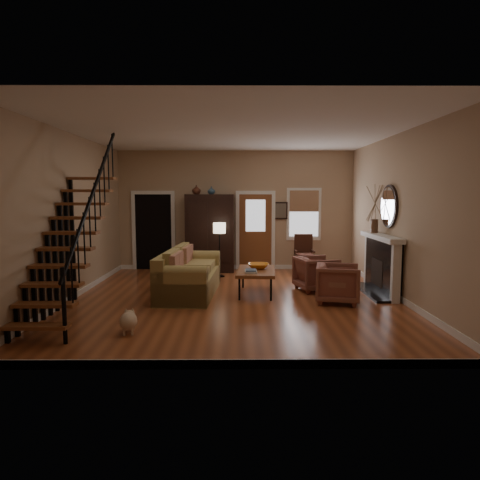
{
  "coord_description": "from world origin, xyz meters",
  "views": [
    {
      "loc": [
        0.05,
        -8.43,
        2.08
      ],
      "look_at": [
        0.1,
        0.4,
        1.15
      ],
      "focal_mm": 32.0,
      "sensor_mm": 36.0,
      "label": 1
    }
  ],
  "objects_px": {
    "armoire": "(210,233)",
    "coffee_table": "(256,282)",
    "sofa": "(190,273)",
    "armchair_right": "(316,274)",
    "armchair_left": "(338,284)",
    "floor_lamp": "(220,250)",
    "side_chair": "(304,254)"
  },
  "relations": [
    {
      "from": "sofa",
      "to": "coffee_table",
      "type": "height_order",
      "value": "sofa"
    },
    {
      "from": "floor_lamp",
      "to": "side_chair",
      "type": "height_order",
      "value": "floor_lamp"
    },
    {
      "from": "armchair_right",
      "to": "side_chair",
      "type": "relative_size",
      "value": 0.8
    },
    {
      "from": "sofa",
      "to": "side_chair",
      "type": "xyz_separation_m",
      "value": [
        2.81,
        2.52,
        0.06
      ]
    },
    {
      "from": "armoire",
      "to": "floor_lamp",
      "type": "bearing_deg",
      "value": -70.21
    },
    {
      "from": "armchair_right",
      "to": "floor_lamp",
      "type": "xyz_separation_m",
      "value": [
        -2.18,
        1.58,
        0.32
      ]
    },
    {
      "from": "coffee_table",
      "to": "side_chair",
      "type": "xyz_separation_m",
      "value": [
        1.41,
        2.51,
        0.25
      ]
    },
    {
      "from": "armoire",
      "to": "side_chair",
      "type": "xyz_separation_m",
      "value": [
        2.55,
        -0.2,
        -0.54
      ]
    },
    {
      "from": "sofa",
      "to": "side_chair",
      "type": "height_order",
      "value": "side_chair"
    },
    {
      "from": "armchair_left",
      "to": "floor_lamp",
      "type": "height_order",
      "value": "floor_lamp"
    },
    {
      "from": "armoire",
      "to": "coffee_table",
      "type": "bearing_deg",
      "value": -67.17
    },
    {
      "from": "armoire",
      "to": "side_chair",
      "type": "distance_m",
      "value": 2.61
    },
    {
      "from": "armoire",
      "to": "coffee_table",
      "type": "height_order",
      "value": "armoire"
    },
    {
      "from": "floor_lamp",
      "to": "coffee_table",
      "type": "bearing_deg",
      "value": -65.92
    },
    {
      "from": "armoire",
      "to": "coffee_table",
      "type": "xyz_separation_m",
      "value": [
        1.14,
        -2.71,
        -0.79
      ]
    },
    {
      "from": "armchair_left",
      "to": "armchair_right",
      "type": "distance_m",
      "value": 1.09
    },
    {
      "from": "armchair_right",
      "to": "side_chair",
      "type": "bearing_deg",
      "value": -16.3
    },
    {
      "from": "sofa",
      "to": "armchair_right",
      "type": "relative_size",
      "value": 2.93
    },
    {
      "from": "armoire",
      "to": "floor_lamp",
      "type": "relative_size",
      "value": 1.52
    },
    {
      "from": "armchair_left",
      "to": "floor_lamp",
      "type": "relative_size",
      "value": 0.59
    },
    {
      "from": "coffee_table",
      "to": "armchair_left",
      "type": "bearing_deg",
      "value": -25.53
    },
    {
      "from": "sofa",
      "to": "coffee_table",
      "type": "xyz_separation_m",
      "value": [
        1.4,
        0.01,
        -0.19
      ]
    },
    {
      "from": "armchair_right",
      "to": "side_chair",
      "type": "distance_m",
      "value": 2.19
    },
    {
      "from": "armchair_left",
      "to": "coffee_table",
      "type": "bearing_deg",
      "value": 76.6
    },
    {
      "from": "armchair_left",
      "to": "armchair_right",
      "type": "xyz_separation_m",
      "value": [
        -0.22,
        1.07,
        -0.0
      ]
    },
    {
      "from": "armchair_right",
      "to": "floor_lamp",
      "type": "height_order",
      "value": "floor_lamp"
    },
    {
      "from": "coffee_table",
      "to": "floor_lamp",
      "type": "xyz_separation_m",
      "value": [
        -0.85,
        1.9,
        0.44
      ]
    },
    {
      "from": "armoire",
      "to": "sofa",
      "type": "height_order",
      "value": "armoire"
    },
    {
      "from": "sofa",
      "to": "side_chair",
      "type": "bearing_deg",
      "value": 45.51
    },
    {
      "from": "armoire",
      "to": "armchair_right",
      "type": "distance_m",
      "value": 3.5
    },
    {
      "from": "sofa",
      "to": "floor_lamp",
      "type": "relative_size",
      "value": 1.73
    },
    {
      "from": "armchair_left",
      "to": "armoire",
      "type": "bearing_deg",
      "value": 50.11
    }
  ]
}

